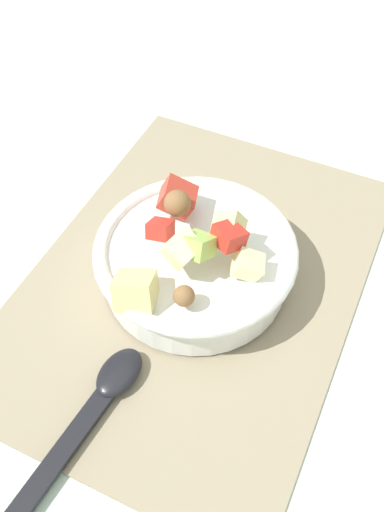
# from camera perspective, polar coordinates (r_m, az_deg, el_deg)

# --- Properties ---
(ground_plane) EXTENTS (2.40, 2.40, 0.00)m
(ground_plane) POSITION_cam_1_polar(r_m,az_deg,el_deg) (0.63, 0.34, -2.41)
(ground_plane) COLOR silver
(placemat) EXTENTS (0.48, 0.34, 0.01)m
(placemat) POSITION_cam_1_polar(r_m,az_deg,el_deg) (0.63, 0.34, -2.24)
(placemat) COLOR gray
(placemat) RESTS_ON ground_plane
(salad_bowl) EXTENTS (0.21, 0.21, 0.11)m
(salad_bowl) POSITION_cam_1_polar(r_m,az_deg,el_deg) (0.60, -0.05, -0.33)
(salad_bowl) COLOR white
(salad_bowl) RESTS_ON placemat
(serving_spoon) EXTENTS (0.22, 0.05, 0.01)m
(serving_spoon) POSITION_cam_1_polar(r_m,az_deg,el_deg) (0.55, -9.84, -14.80)
(serving_spoon) COLOR black
(serving_spoon) RESTS_ON placemat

